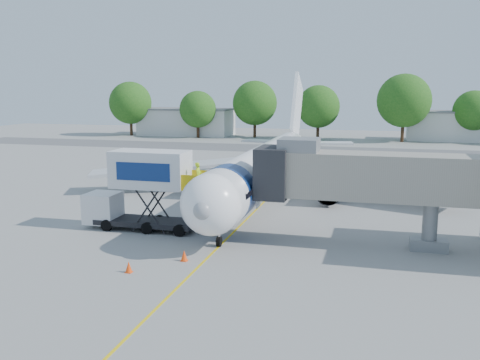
% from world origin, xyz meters
% --- Properties ---
extents(ground, '(160.00, 160.00, 0.00)m').
position_xyz_m(ground, '(0.00, 0.00, 0.00)').
color(ground, gray).
rests_on(ground, ground).
extents(guidance_line, '(0.15, 70.00, 0.01)m').
position_xyz_m(guidance_line, '(0.00, 0.00, 0.01)').
color(guidance_line, yellow).
rests_on(guidance_line, ground).
extents(taxiway_strip, '(120.00, 10.00, 0.01)m').
position_xyz_m(taxiway_strip, '(0.00, 42.00, 0.00)').
color(taxiway_strip, '#59595B').
rests_on(taxiway_strip, ground).
extents(aircraft, '(34.17, 37.73, 11.35)m').
position_xyz_m(aircraft, '(0.00, 4.12, 2.95)').
color(aircraft, white).
rests_on(aircraft, ground).
extents(jet_bridge, '(13.90, 3.20, 6.60)m').
position_xyz_m(jet_bridge, '(7.99, -7.00, 4.34)').
color(jet_bridge, gray).
rests_on(jet_bridge, ground).
extents(catering_hiloader, '(8.50, 2.44, 5.50)m').
position_xyz_m(catering_hiloader, '(-6.27, -7.00, 2.76)').
color(catering_hiloader, black).
rests_on(catering_hiloader, ground).
extents(ground_tug, '(3.84, 2.29, 1.46)m').
position_xyz_m(ground_tug, '(-1.75, -18.07, 0.76)').
color(ground_tug, silver).
rests_on(ground_tug, ground).
extents(safety_cone_a, '(0.40, 0.40, 0.64)m').
position_xyz_m(safety_cone_a, '(-1.12, -12.66, 0.31)').
color(safety_cone_a, '#FF450D').
rests_on(safety_cone_a, ground).
extents(safety_cone_b, '(0.38, 0.38, 0.61)m').
position_xyz_m(safety_cone_b, '(-3.30, -15.20, 0.29)').
color(safety_cone_b, '#FF450D').
rests_on(safety_cone_b, ground).
extents(outbuilding_left, '(18.40, 8.40, 5.30)m').
position_xyz_m(outbuilding_left, '(-28.00, 60.00, 2.66)').
color(outbuilding_left, silver).
rests_on(outbuilding_left, ground).
extents(outbuilding_right, '(16.40, 7.40, 5.30)m').
position_xyz_m(outbuilding_right, '(22.00, 62.00, 2.66)').
color(outbuilding_right, silver).
rests_on(outbuilding_right, ground).
extents(tree_a, '(8.22, 8.22, 10.49)m').
position_xyz_m(tree_a, '(-38.15, 56.30, 6.36)').
color(tree_a, '#382314').
rests_on(tree_a, ground).
extents(tree_b, '(6.88, 6.88, 8.77)m').
position_xyz_m(tree_b, '(-24.00, 55.50, 5.32)').
color(tree_b, '#382314').
rests_on(tree_b, ground).
extents(tree_c, '(8.34, 8.34, 10.64)m').
position_xyz_m(tree_c, '(-13.76, 58.74, 6.46)').
color(tree_c, '#382314').
rests_on(tree_c, ground).
extents(tree_d, '(7.70, 7.70, 9.82)m').
position_xyz_m(tree_d, '(-1.73, 57.84, 5.96)').
color(tree_d, '#382314').
rests_on(tree_d, ground).
extents(tree_e, '(9.24, 9.24, 11.79)m').
position_xyz_m(tree_e, '(13.06, 57.29, 7.16)').
color(tree_e, '#382314').
rests_on(tree_e, ground).
extents(tree_f, '(7.02, 7.02, 8.95)m').
position_xyz_m(tree_f, '(24.72, 59.72, 5.43)').
color(tree_f, '#382314').
rests_on(tree_f, ground).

